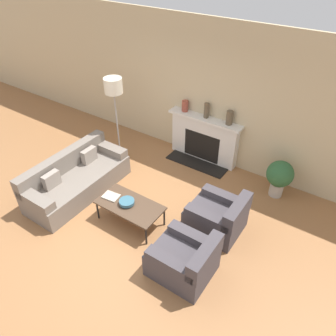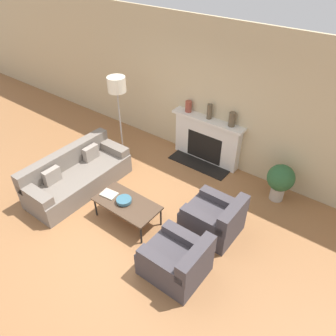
{
  "view_description": "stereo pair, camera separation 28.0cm",
  "coord_description": "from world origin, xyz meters",
  "px_view_note": "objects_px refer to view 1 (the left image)",
  "views": [
    {
      "loc": [
        2.88,
        -2.77,
        4.18
      ],
      "look_at": [
        0.1,
        1.36,
        0.45
      ],
      "focal_mm": 35.0,
      "sensor_mm": 36.0,
      "label": 1
    },
    {
      "loc": [
        3.11,
        -2.61,
        4.18
      ],
      "look_at": [
        0.1,
        1.36,
        0.45
      ],
      "focal_mm": 35.0,
      "sensor_mm": 36.0,
      "label": 2
    }
  ],
  "objects_px": {
    "fireplace": "(204,139)",
    "armchair_far": "(218,217)",
    "book": "(111,196)",
    "mantel_vase_left": "(185,106)",
    "floor_lamp": "(114,92)",
    "coffee_table": "(130,206)",
    "mantel_vase_center_left": "(207,110)",
    "couch": "(76,179)",
    "potted_plant": "(280,176)",
    "armchair_near": "(185,260)",
    "mantel_vase_center_right": "(229,118)",
    "bowl": "(127,202)"
  },
  "relations": [
    {
      "from": "couch",
      "to": "mantel_vase_left",
      "type": "bearing_deg",
      "value": -22.35
    },
    {
      "from": "floor_lamp",
      "to": "couch",
      "type": "bearing_deg",
      "value": -87.49
    },
    {
      "from": "bowl",
      "to": "floor_lamp",
      "type": "relative_size",
      "value": 0.14
    },
    {
      "from": "mantel_vase_center_right",
      "to": "potted_plant",
      "type": "relative_size",
      "value": 0.38
    },
    {
      "from": "couch",
      "to": "coffee_table",
      "type": "relative_size",
      "value": 1.82
    },
    {
      "from": "potted_plant",
      "to": "book",
      "type": "bearing_deg",
      "value": -136.31
    },
    {
      "from": "armchair_near",
      "to": "couch",
      "type": "bearing_deg",
      "value": -99.16
    },
    {
      "from": "mantel_vase_left",
      "to": "mantel_vase_center_right",
      "type": "bearing_deg",
      "value": 0.0
    },
    {
      "from": "mantel_vase_center_left",
      "to": "bowl",
      "type": "bearing_deg",
      "value": -93.26
    },
    {
      "from": "mantel_vase_center_left",
      "to": "coffee_table",
      "type": "bearing_deg",
      "value": -92.21
    },
    {
      "from": "coffee_table",
      "to": "armchair_far",
      "type": "bearing_deg",
      "value": 27.2
    },
    {
      "from": "fireplace",
      "to": "coffee_table",
      "type": "xyz_separation_m",
      "value": [
        -0.09,
        -2.39,
        -0.12
      ]
    },
    {
      "from": "coffee_table",
      "to": "bowl",
      "type": "distance_m",
      "value": 0.09
    },
    {
      "from": "armchair_near",
      "to": "fireplace",
      "type": "bearing_deg",
      "value": -156.0
    },
    {
      "from": "fireplace",
      "to": "mantel_vase_left",
      "type": "xyz_separation_m",
      "value": [
        -0.5,
        0.02,
        0.63
      ]
    },
    {
      "from": "bowl",
      "to": "book",
      "type": "bearing_deg",
      "value": -177.64
    },
    {
      "from": "book",
      "to": "mantel_vase_left",
      "type": "height_order",
      "value": "mantel_vase_left"
    },
    {
      "from": "fireplace",
      "to": "armchair_far",
      "type": "relative_size",
      "value": 1.82
    },
    {
      "from": "couch",
      "to": "coffee_table",
      "type": "height_order",
      "value": "couch"
    },
    {
      "from": "mantel_vase_center_left",
      "to": "mantel_vase_center_right",
      "type": "distance_m",
      "value": 0.51
    },
    {
      "from": "coffee_table",
      "to": "couch",
      "type": "bearing_deg",
      "value": 177.31
    },
    {
      "from": "mantel_vase_center_right",
      "to": "potted_plant",
      "type": "distance_m",
      "value": 1.46
    },
    {
      "from": "floor_lamp",
      "to": "potted_plant",
      "type": "bearing_deg",
      "value": 12.25
    },
    {
      "from": "fireplace",
      "to": "floor_lamp",
      "type": "xyz_separation_m",
      "value": [
        -1.52,
        -1.0,
        1.06
      ]
    },
    {
      "from": "armchair_far",
      "to": "floor_lamp",
      "type": "relative_size",
      "value": 0.48
    },
    {
      "from": "couch",
      "to": "book",
      "type": "relative_size",
      "value": 6.86
    },
    {
      "from": "armchair_far",
      "to": "potted_plant",
      "type": "distance_m",
      "value": 1.53
    },
    {
      "from": "book",
      "to": "mantel_vase_center_left",
      "type": "height_order",
      "value": "mantel_vase_center_left"
    },
    {
      "from": "mantel_vase_left",
      "to": "potted_plant",
      "type": "distance_m",
      "value": 2.37
    },
    {
      "from": "coffee_table",
      "to": "mantel_vase_left",
      "type": "bearing_deg",
      "value": 99.78
    },
    {
      "from": "book",
      "to": "floor_lamp",
      "type": "xyz_separation_m",
      "value": [
        -1.05,
        1.42,
        1.14
      ]
    },
    {
      "from": "couch",
      "to": "armchair_far",
      "type": "relative_size",
      "value": 2.32
    },
    {
      "from": "book",
      "to": "mantel_vase_left",
      "type": "bearing_deg",
      "value": 83.9
    },
    {
      "from": "armchair_near",
      "to": "armchair_far",
      "type": "bearing_deg",
      "value": 180.0
    },
    {
      "from": "couch",
      "to": "potted_plant",
      "type": "relative_size",
      "value": 2.76
    },
    {
      "from": "fireplace",
      "to": "armchair_near",
      "type": "height_order",
      "value": "fireplace"
    },
    {
      "from": "couch",
      "to": "book",
      "type": "bearing_deg",
      "value": -95.52
    },
    {
      "from": "armchair_far",
      "to": "coffee_table",
      "type": "relative_size",
      "value": 0.78
    },
    {
      "from": "mantel_vase_left",
      "to": "mantel_vase_center_right",
      "type": "height_order",
      "value": "mantel_vase_center_right"
    },
    {
      "from": "armchair_far",
      "to": "mantel_vase_left",
      "type": "bearing_deg",
      "value": -134.95
    },
    {
      "from": "book",
      "to": "mantel_vase_center_right",
      "type": "distance_m",
      "value": 2.73
    },
    {
      "from": "armchair_near",
      "to": "book",
      "type": "height_order",
      "value": "armchair_near"
    },
    {
      "from": "mantel_vase_center_left",
      "to": "mantel_vase_center_right",
      "type": "bearing_deg",
      "value": 0.0
    },
    {
      "from": "book",
      "to": "floor_lamp",
      "type": "distance_m",
      "value": 2.1
    },
    {
      "from": "armchair_far",
      "to": "mantel_vase_left",
      "type": "distance_m",
      "value": 2.58
    },
    {
      "from": "fireplace",
      "to": "mantel_vase_center_right",
      "type": "xyz_separation_m",
      "value": [
        0.51,
        0.02,
        0.66
      ]
    },
    {
      "from": "armchair_near",
      "to": "bowl",
      "type": "xyz_separation_m",
      "value": [
        -1.36,
        0.35,
        0.16
      ]
    },
    {
      "from": "couch",
      "to": "bowl",
      "type": "distance_m",
      "value": 1.34
    },
    {
      "from": "armchair_near",
      "to": "coffee_table",
      "type": "relative_size",
      "value": 0.78
    },
    {
      "from": "armchair_far",
      "to": "bowl",
      "type": "height_order",
      "value": "armchair_far"
    }
  ]
}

